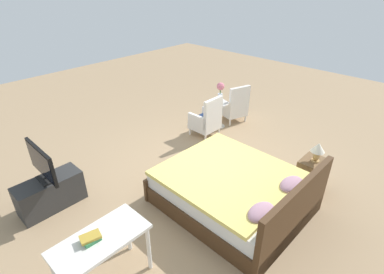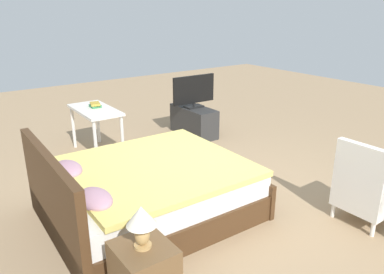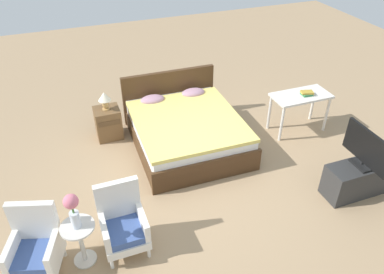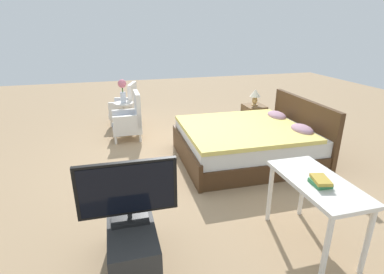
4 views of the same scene
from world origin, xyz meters
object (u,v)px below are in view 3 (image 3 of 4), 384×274
bed (185,129)px  side_table (80,239)px  tv_stand (357,179)px  nightstand (108,123)px  book_stack (307,93)px  table_lamp (105,98)px  vanity_desk (300,100)px  armchair_by_window_left (35,248)px  armchair_by_window_right (123,224)px  flower_vase (72,208)px  tv_flatscreen (367,149)px

bed → side_table: (-1.99, -1.90, 0.08)m
bed → tv_stand: (1.93, -2.06, -0.04)m
nightstand → book_stack: 3.56m
tv_stand → table_lamp: bearing=139.0°
vanity_desk → armchair_by_window_left: bearing=-161.4°
bed → armchair_by_window_right: bed is taller
armchair_by_window_right → vanity_desk: size_ratio=0.88×
tv_stand → armchair_by_window_left: bearing=177.1°
flower_vase → nightstand: bearing=73.4°
bed → armchair_by_window_right: bearing=-128.7°
bed → book_stack: bearing=-8.8°
side_table → vanity_desk: (4.07, 1.60, 0.24)m
armchair_by_window_right → side_table: size_ratio=1.51×
armchair_by_window_right → tv_stand: bearing=-3.8°
armchair_by_window_left → flower_vase: flower_vase is taller
vanity_desk → nightstand: bearing=163.6°
bed → tv_flatscreen: 2.87m
bed → armchair_by_window_right: size_ratio=2.33×
flower_vase → table_lamp: flower_vase is taller
flower_vase → armchair_by_window_right: bearing=7.0°
armchair_by_window_right → tv_flatscreen: 3.44m
flower_vase → vanity_desk: flower_vase is taller
armchair_by_window_right → armchair_by_window_left: bearing=-179.8°
nightstand → table_lamp: table_lamp is taller
armchair_by_window_left → nightstand: armchair_by_window_left is taller
side_table → nightstand: side_table is taller
armchair_by_window_left → armchair_by_window_right: 1.02m
flower_vase → nightstand: size_ratio=0.84×
tv_stand → flower_vase: bearing=177.6°
table_lamp → tv_flatscreen: size_ratio=0.39×
armchair_by_window_right → book_stack: armchair_by_window_right is taller
tv_flatscreen → tv_stand: bearing=179.2°
table_lamp → flower_vase: bearing=-106.6°
vanity_desk → book_stack: 0.17m
armchair_by_window_left → book_stack: (4.65, 1.50, 0.39)m
armchair_by_window_right → nightstand: 2.53m
bed → table_lamp: (-1.22, 0.68, 0.49)m
tv_stand → tv_flatscreen: bearing=-0.8°
armchair_by_window_left → tv_stand: armchair_by_window_left is taller
bed → tv_stand: size_ratio=2.23×
tv_flatscreen → vanity_desk: tv_flatscreen is taller
flower_vase → table_lamp: bearing=73.4°
tv_flatscreen → flower_vase: bearing=177.7°
tv_stand → tv_flatscreen: size_ratio=1.14×
side_table → tv_stand: 3.93m
bed → nightstand: (-1.22, 0.68, -0.01)m
armchair_by_window_left → tv_stand: 4.43m
armchair_by_window_right → vanity_desk: bearing=23.5°
bed → table_lamp: 1.48m
bed → armchair_by_window_left: size_ratio=2.33×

